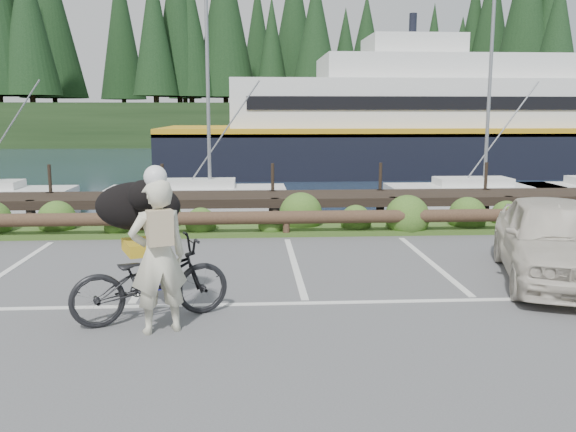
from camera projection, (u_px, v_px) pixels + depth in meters
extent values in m
plane|color=#4E4E50|center=(304.00, 296.00, 9.50)|extent=(72.00, 72.00, 0.00)
plane|color=#172539|center=(259.00, 156.00, 56.93)|extent=(160.00, 160.00, 0.00)
cube|color=#3D5B21|center=(285.00, 229.00, 14.71)|extent=(34.00, 1.60, 0.10)
imported|color=black|center=(151.00, 280.00, 8.29)|extent=(2.29, 1.49, 1.14)
imported|color=beige|center=(158.00, 257.00, 7.77)|extent=(0.86, 0.71, 2.01)
ellipsoid|color=black|center=(138.00, 206.00, 8.76)|extent=(1.00, 1.35, 0.70)
imported|color=beige|center=(554.00, 239.00, 10.26)|extent=(2.82, 4.50, 1.43)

